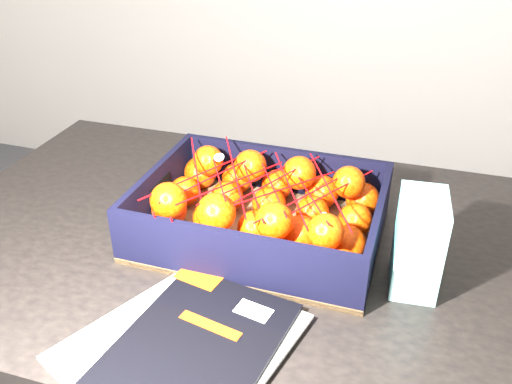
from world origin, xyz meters
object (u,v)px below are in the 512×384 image
(table, at_px, (240,278))
(magazine_stack, at_px, (188,345))
(retail_carton, at_px, (418,243))
(produce_crate, at_px, (261,221))

(table, distance_m, magazine_stack, 0.31)
(retail_carton, bearing_deg, produce_crate, 163.80)
(table, relative_size, magazine_stack, 3.45)
(table, xyz_separation_m, produce_crate, (0.04, 0.02, 0.13))
(table, xyz_separation_m, magazine_stack, (0.02, -0.29, 0.11))
(table, relative_size, retail_carton, 7.46)
(table, relative_size, produce_crate, 2.80)
(magazine_stack, xyz_separation_m, retail_carton, (0.29, 0.25, 0.07))
(table, distance_m, retail_carton, 0.37)
(magazine_stack, bearing_deg, retail_carton, 40.79)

